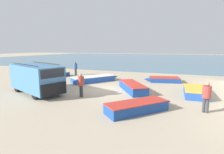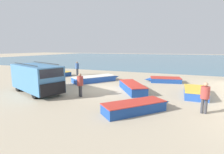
% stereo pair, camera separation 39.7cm
% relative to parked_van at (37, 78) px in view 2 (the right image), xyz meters
% --- Properties ---
extents(ground_plane, '(200.00, 200.00, 0.00)m').
position_rel_parked_van_xyz_m(ground_plane, '(4.66, 2.89, -1.24)').
color(ground_plane, tan).
extents(sea_water, '(120.00, 80.00, 0.01)m').
position_rel_parked_van_xyz_m(sea_water, '(4.66, 54.89, -1.24)').
color(sea_water, '#477084').
rests_on(sea_water, ground_plane).
extents(parked_van, '(5.66, 3.80, 2.39)m').
position_rel_parked_van_xyz_m(parked_van, '(0.00, 0.00, 0.00)').
color(parked_van, teal).
rests_on(parked_van, ground_plane).
extents(fishing_rowboat_0, '(1.56, 3.93, 0.58)m').
position_rel_parked_van_xyz_m(fishing_rowboat_0, '(11.84, 3.76, -0.95)').
color(fishing_rowboat_0, '#234CA3').
rests_on(fishing_rowboat_0, ground_plane).
extents(fishing_rowboat_1, '(4.15, 5.13, 0.61)m').
position_rel_parked_van_xyz_m(fishing_rowboat_1, '(2.17, 6.04, -0.94)').
color(fishing_rowboat_1, '#234CA3').
rests_on(fishing_rowboat_1, ground_plane).
extents(fishing_rowboat_2, '(3.87, 2.29, 0.50)m').
position_rel_parked_van_xyz_m(fishing_rowboat_2, '(9.16, 8.49, -0.99)').
color(fishing_rowboat_2, navy).
rests_on(fishing_rowboat_2, ground_plane).
extents(fishing_rowboat_3, '(3.65, 3.85, 0.59)m').
position_rel_parked_van_xyz_m(fishing_rowboat_3, '(8.54, -1.23, -0.95)').
color(fishing_rowboat_3, navy).
rests_on(fishing_rowboat_3, ground_plane).
extents(fishing_rowboat_4, '(2.51, 3.97, 0.56)m').
position_rel_parked_van_xyz_m(fishing_rowboat_4, '(-3.76, 6.91, -0.96)').
color(fishing_rowboat_4, navy).
rests_on(fishing_rowboat_4, ground_plane).
extents(fishing_rowboat_5, '(3.40, 4.58, 0.67)m').
position_rel_parked_van_xyz_m(fishing_rowboat_5, '(6.92, 3.50, -0.90)').
color(fishing_rowboat_5, navy).
rests_on(fishing_rowboat_5, ground_plane).
extents(fisherman_0, '(0.46, 0.46, 1.76)m').
position_rel_parked_van_xyz_m(fisherman_0, '(3.88, 0.29, -0.19)').
color(fisherman_0, '#38383D').
rests_on(fisherman_0, ground_plane).
extents(fisherman_1, '(0.46, 0.46, 1.76)m').
position_rel_parked_van_xyz_m(fisherman_1, '(12.06, -0.08, -0.19)').
color(fisherman_1, '#38383D').
rests_on(fisherman_1, ground_plane).
extents(fisherman_2, '(0.47, 0.47, 1.80)m').
position_rel_parked_van_xyz_m(fisherman_2, '(-2.18, 9.21, -0.16)').
color(fisherman_2, '#38383D').
rests_on(fisherman_2, ground_plane).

